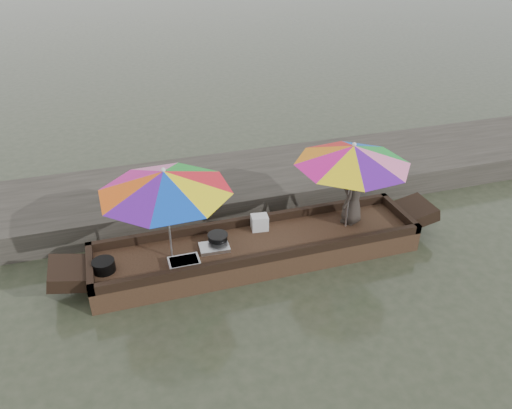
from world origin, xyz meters
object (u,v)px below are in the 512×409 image
object	(u,v)px
charcoal_grill	(218,239)
umbrella_stern	(350,186)
boat_hull	(258,250)
supply_bag	(260,222)
tray_crayfish	(184,263)
cooking_pot	(104,266)
tray_scallop	(214,247)
vendor	(353,193)
umbrella_bow	(168,215)

from	to	relation	value
charcoal_grill	umbrella_stern	xyz separation A→B (m)	(2.23, -0.17, 0.70)
boat_hull	supply_bag	xyz separation A→B (m)	(0.14, 0.36, 0.30)
tray_crayfish	umbrella_stern	size ratio (longest dim) A/B	0.25
supply_bag	umbrella_stern	bearing A→B (deg)	-13.84
boat_hull	charcoal_grill	world-z (taller)	charcoal_grill
supply_bag	charcoal_grill	bearing A→B (deg)	-166.22
cooking_pot	supply_bag	size ratio (longest dim) A/B	1.21
tray_scallop	charcoal_grill	bearing A→B (deg)	57.46
vendor	umbrella_bow	distance (m)	3.17
tray_crayfish	vendor	bearing A→B (deg)	7.26
supply_bag	vendor	bearing A→B (deg)	-8.46
supply_bag	umbrella_bow	distance (m)	1.72
cooking_pot	vendor	world-z (taller)	vendor
charcoal_grill	supply_bag	bearing A→B (deg)	13.78
tray_scallop	umbrella_bow	world-z (taller)	umbrella_bow
tray_scallop	charcoal_grill	distance (m)	0.19
tray_scallop	umbrella_stern	xyz separation A→B (m)	(2.32, -0.01, 0.74)
cooking_pot	supply_bag	xyz separation A→B (m)	(2.59, 0.39, 0.04)
tray_crayfish	supply_bag	world-z (taller)	supply_bag
boat_hull	umbrella_bow	size ratio (longest dim) A/B	2.70
charcoal_grill	supply_bag	xyz separation A→B (m)	(0.78, 0.19, 0.06)
cooking_pot	umbrella_stern	size ratio (longest dim) A/B	0.18
boat_hull	tray_crayfish	world-z (taller)	tray_crayfish
supply_bag	umbrella_bow	world-z (taller)	umbrella_bow
cooking_pot	vendor	xyz separation A→B (m)	(4.19, 0.16, 0.47)
boat_hull	cooking_pot	xyz separation A→B (m)	(-2.44, -0.04, 0.26)
cooking_pot	tray_crayfish	world-z (taller)	cooking_pot
tray_scallop	supply_bag	size ratio (longest dim) A/B	1.69
cooking_pot	tray_crayfish	bearing A→B (deg)	-10.97
tray_scallop	charcoal_grill	size ratio (longest dim) A/B	1.51
supply_bag	umbrella_stern	world-z (taller)	umbrella_stern
tray_crayfish	umbrella_bow	bearing A→B (deg)	118.40
boat_hull	tray_crayfish	distance (m)	1.32
boat_hull	umbrella_stern	xyz separation A→B (m)	(1.59, 0.00, 0.95)
umbrella_stern	cooking_pot	bearing A→B (deg)	-179.47
cooking_pot	umbrella_stern	world-z (taller)	umbrella_stern
boat_hull	supply_bag	size ratio (longest dim) A/B	19.25
umbrella_bow	tray_scallop	bearing A→B (deg)	1.14
boat_hull	vendor	xyz separation A→B (m)	(1.75, 0.12, 0.74)
boat_hull	tray_scallop	bearing A→B (deg)	178.93
tray_crayfish	supply_bag	size ratio (longest dim) A/B	1.69
boat_hull	supply_bag	distance (m)	0.49
charcoal_grill	umbrella_bow	world-z (taller)	umbrella_bow
umbrella_stern	charcoal_grill	bearing A→B (deg)	175.73
tray_scallop	supply_bag	bearing A→B (deg)	21.44
supply_bag	vendor	world-z (taller)	vendor
cooking_pot	umbrella_stern	xyz separation A→B (m)	(4.04, 0.04, 0.69)
cooking_pot	tray_scallop	size ratio (longest dim) A/B	0.71
boat_hull	cooking_pot	size ratio (longest dim) A/B	15.93
vendor	umbrella_stern	size ratio (longest dim) A/B	0.59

